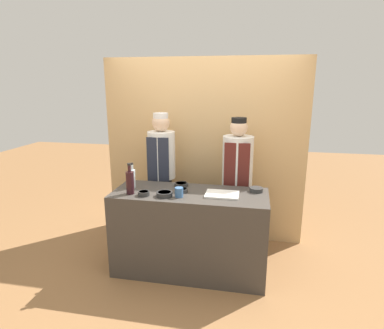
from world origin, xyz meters
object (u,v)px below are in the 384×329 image
sauce_bowl_orange (181,184)px  sauce_bowl_green (256,189)px  sauce_bowl_white (181,190)px  chef_left (162,175)px  chef_right (237,181)px  sauce_bowl_red (144,193)px  bottle_wine (130,182)px  bottle_clear (133,178)px  sauce_bowl_yellow (164,194)px  cutting_board (222,194)px  cup_blue (179,192)px

sauce_bowl_orange → sauce_bowl_green: size_ratio=1.04×
sauce_bowl_white → chef_left: 0.68m
sauce_bowl_green → chef_right: 0.46m
sauce_bowl_red → chef_right: bearing=38.9°
bottle_wine → bottle_clear: size_ratio=1.16×
chef_right → bottle_clear: bearing=-155.3°
sauce_bowl_yellow → cutting_board: sauce_bowl_yellow is taller
sauce_bowl_yellow → bottle_wine: (-0.38, 0.01, 0.10)m
sauce_bowl_green → bottle_wine: size_ratio=0.44×
sauce_bowl_red → sauce_bowl_green: bearing=16.9°
sauce_bowl_white → sauce_bowl_red: size_ratio=1.15×
sauce_bowl_white → bottle_clear: (-0.57, 0.05, 0.09)m
sauce_bowl_yellow → chef_left: (-0.24, 0.73, -0.01)m
sauce_bowl_red → chef_left: 0.75m
sauce_bowl_yellow → bottle_wine: bottle_wine is taller
sauce_bowl_orange → sauce_bowl_yellow: (-0.10, -0.36, 0.00)m
sauce_bowl_orange → chef_right: bearing=31.2°
sauce_bowl_red → chef_right: size_ratio=0.07×
sauce_bowl_orange → cup_blue: (0.06, -0.35, 0.03)m
chef_left → sauce_bowl_green: bearing=-18.6°
sauce_bowl_yellow → bottle_wine: 0.39m
sauce_bowl_white → sauce_bowl_orange: size_ratio=0.91×
sauce_bowl_red → cutting_board: size_ratio=0.35×
sauce_bowl_red → chef_right: chef_right is taller
sauce_bowl_white → cup_blue: bearing=-85.7°
sauce_bowl_red → bottle_wine: 0.19m
sauce_bowl_white → sauce_bowl_orange: (-0.05, 0.20, -0.00)m
sauce_bowl_orange → cutting_board: size_ratio=0.44×
chef_left → chef_right: (0.95, -0.00, -0.03)m
cup_blue → chef_left: bearing=118.6°
sauce_bowl_orange → sauce_bowl_red: 0.49m
sauce_bowl_orange → bottle_clear: bottle_clear is taller
sauce_bowl_red → sauce_bowl_yellow: same height
sauce_bowl_orange → sauce_bowl_red: size_ratio=1.26×
sauce_bowl_white → bottle_wine: bottle_wine is taller
chef_right → sauce_bowl_orange: bearing=-148.8°
sauce_bowl_yellow → sauce_bowl_red: bearing=-174.3°
sauce_bowl_white → chef_right: chef_right is taller
sauce_bowl_white → cup_blue: (0.01, -0.15, 0.03)m
chef_left → chef_right: size_ratio=1.02×
bottle_wine → sauce_bowl_red: bearing=-9.9°
sauce_bowl_white → sauce_bowl_yellow: sauce_bowl_yellow is taller
cutting_board → sauce_bowl_white: bearing=178.0°
sauce_bowl_white → sauce_bowl_red: sauce_bowl_red is taller
sauce_bowl_yellow → chef_right: 1.02m
cup_blue → bottle_clear: bearing=161.3°
bottle_wine → chef_right: size_ratio=0.20×
bottle_clear → sauce_bowl_yellow: bearing=-25.6°
sauce_bowl_orange → cutting_board: (0.49, -0.21, -0.01)m
sauce_bowl_yellow → sauce_bowl_orange: bearing=74.8°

